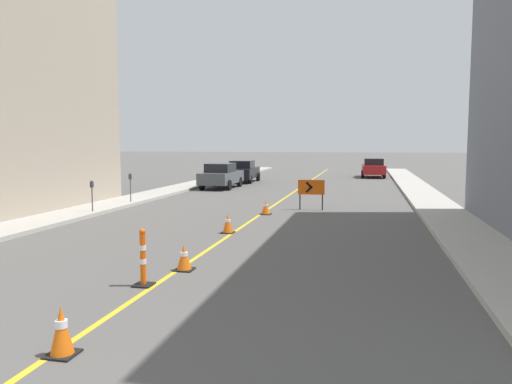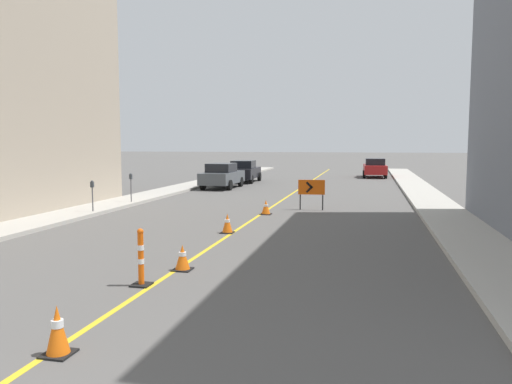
{
  "view_description": "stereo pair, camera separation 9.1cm",
  "coord_description": "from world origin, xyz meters",
  "px_view_note": "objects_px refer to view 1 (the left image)",
  "views": [
    {
      "loc": [
        4.14,
        -1.81,
        2.88
      ],
      "look_at": [
        0.02,
        16.76,
        1.0
      ],
      "focal_mm": 35.0,
      "sensor_mm": 36.0,
      "label": 1
    },
    {
      "loc": [
        4.23,
        -1.79,
        2.88
      ],
      "look_at": [
        0.02,
        16.76,
        1.0
      ],
      "focal_mm": 35.0,
      "sensor_mm": 36.0,
      "label": 2
    }
  ],
  "objects_px": {
    "traffic_cone_second": "(184,258)",
    "parked_car_curb_far": "(373,168)",
    "arrow_barricade_primary": "(311,188)",
    "parked_car_curb_near": "(221,176)",
    "parked_car_curb_mid": "(243,171)",
    "parking_meter_far_curb": "(92,189)",
    "traffic_cone_nearest": "(62,331)",
    "traffic_cone_third": "(228,224)",
    "traffic_cone_fourth": "(266,207)",
    "delineator_post_front": "(143,261)",
    "parking_meter_near_curb": "(130,182)"
  },
  "relations": [
    {
      "from": "traffic_cone_nearest",
      "to": "parking_meter_far_curb",
      "type": "distance_m",
      "value": 13.86
    },
    {
      "from": "parking_meter_far_curb",
      "to": "parked_car_curb_far",
      "type": "bearing_deg",
      "value": 65.62
    },
    {
      "from": "parked_car_curb_mid",
      "to": "parking_meter_far_curb",
      "type": "distance_m",
      "value": 17.64
    },
    {
      "from": "traffic_cone_third",
      "to": "parking_meter_far_curb",
      "type": "xyz_separation_m",
      "value": [
        -6.4,
        2.72,
        0.72
      ]
    },
    {
      "from": "traffic_cone_second",
      "to": "parked_car_curb_far",
      "type": "xyz_separation_m",
      "value": [
        4.56,
        32.3,
        0.51
      ]
    },
    {
      "from": "traffic_cone_third",
      "to": "traffic_cone_fourth",
      "type": "xyz_separation_m",
      "value": [
        0.36,
        4.35,
        -0.02
      ]
    },
    {
      "from": "traffic_cone_second",
      "to": "parked_car_curb_near",
      "type": "bearing_deg",
      "value": 104.14
    },
    {
      "from": "traffic_cone_fourth",
      "to": "parked_car_curb_mid",
      "type": "height_order",
      "value": "parked_car_curb_mid"
    },
    {
      "from": "parked_car_curb_mid",
      "to": "parked_car_curb_far",
      "type": "height_order",
      "value": "same"
    },
    {
      "from": "parking_meter_near_curb",
      "to": "parking_meter_far_curb",
      "type": "height_order",
      "value": "parking_meter_near_curb"
    },
    {
      "from": "traffic_cone_nearest",
      "to": "delineator_post_front",
      "type": "relative_size",
      "value": 0.59
    },
    {
      "from": "parked_car_curb_near",
      "to": "traffic_cone_third",
      "type": "bearing_deg",
      "value": -71.54
    },
    {
      "from": "traffic_cone_third",
      "to": "traffic_cone_fourth",
      "type": "distance_m",
      "value": 4.36
    },
    {
      "from": "arrow_barricade_primary",
      "to": "parking_meter_far_curb",
      "type": "bearing_deg",
      "value": -163.37
    },
    {
      "from": "traffic_cone_third",
      "to": "parked_car_curb_near",
      "type": "bearing_deg",
      "value": 107.25
    },
    {
      "from": "traffic_cone_nearest",
      "to": "parked_car_curb_near",
      "type": "xyz_separation_m",
      "value": [
        -5.01,
        24.56,
        0.46
      ]
    },
    {
      "from": "traffic_cone_third",
      "to": "parking_meter_near_curb",
      "type": "relative_size",
      "value": 0.47
    },
    {
      "from": "delineator_post_front",
      "to": "parking_meter_near_curb",
      "type": "bearing_deg",
      "value": 117.6
    },
    {
      "from": "traffic_cone_fourth",
      "to": "parked_car_curb_far",
      "type": "height_order",
      "value": "parked_car_curb_far"
    },
    {
      "from": "arrow_barricade_primary",
      "to": "traffic_cone_third",
      "type": "bearing_deg",
      "value": -113.5
    },
    {
      "from": "traffic_cone_third",
      "to": "traffic_cone_fourth",
      "type": "relative_size",
      "value": 1.08
    },
    {
      "from": "traffic_cone_second",
      "to": "delineator_post_front",
      "type": "height_order",
      "value": "delineator_post_front"
    },
    {
      "from": "traffic_cone_fourth",
      "to": "arrow_barricade_primary",
      "type": "relative_size",
      "value": 0.45
    },
    {
      "from": "traffic_cone_nearest",
      "to": "arrow_barricade_primary",
      "type": "xyz_separation_m",
      "value": [
        1.69,
        15.51,
        0.58
      ]
    },
    {
      "from": "parking_meter_near_curb",
      "to": "parking_meter_far_curb",
      "type": "distance_m",
      "value": 3.32
    },
    {
      "from": "traffic_cone_second",
      "to": "traffic_cone_fourth",
      "type": "relative_size",
      "value": 1.01
    },
    {
      "from": "parking_meter_far_curb",
      "to": "parked_car_curb_near",
      "type": "bearing_deg",
      "value": 82.27
    },
    {
      "from": "traffic_cone_third",
      "to": "parked_car_curb_far",
      "type": "relative_size",
      "value": 0.14
    },
    {
      "from": "delineator_post_front",
      "to": "parked_car_curb_near",
      "type": "distance_m",
      "value": 21.75
    },
    {
      "from": "arrow_barricade_primary",
      "to": "traffic_cone_fourth",
      "type": "bearing_deg",
      "value": -138.14
    },
    {
      "from": "traffic_cone_third",
      "to": "parked_car_curb_far",
      "type": "distance_m",
      "value": 28.0
    },
    {
      "from": "parked_car_curb_mid",
      "to": "parking_meter_far_curb",
      "type": "relative_size",
      "value": 3.53
    },
    {
      "from": "parked_car_curb_far",
      "to": "parking_meter_near_curb",
      "type": "xyz_separation_m",
      "value": [
        -11.26,
        -21.53,
        0.29
      ]
    },
    {
      "from": "traffic_cone_second",
      "to": "traffic_cone_third",
      "type": "height_order",
      "value": "traffic_cone_third"
    },
    {
      "from": "traffic_cone_nearest",
      "to": "parking_meter_far_curb",
      "type": "bearing_deg",
      "value": 118.96
    },
    {
      "from": "traffic_cone_second",
      "to": "parked_car_curb_far",
      "type": "relative_size",
      "value": 0.13
    },
    {
      "from": "parking_meter_near_curb",
      "to": "traffic_cone_nearest",
      "type": "bearing_deg",
      "value": -66.52
    },
    {
      "from": "delineator_post_front",
      "to": "arrow_barricade_primary",
      "type": "height_order",
      "value": "arrow_barricade_primary"
    },
    {
      "from": "traffic_cone_second",
      "to": "arrow_barricade_primary",
      "type": "xyz_separation_m",
      "value": [
        1.69,
        10.85,
        0.64
      ]
    },
    {
      "from": "traffic_cone_nearest",
      "to": "parked_car_curb_mid",
      "type": "xyz_separation_m",
      "value": [
        -4.87,
        29.65,
        0.46
      ]
    },
    {
      "from": "arrow_barricade_primary",
      "to": "parking_meter_near_curb",
      "type": "relative_size",
      "value": 0.97
    },
    {
      "from": "delineator_post_front",
      "to": "parked_car_curb_far",
      "type": "bearing_deg",
      "value": 81.67
    },
    {
      "from": "arrow_barricade_primary",
      "to": "parked_car_curb_near",
      "type": "distance_m",
      "value": 11.26
    },
    {
      "from": "traffic_cone_nearest",
      "to": "parking_meter_far_curb",
      "type": "xyz_separation_m",
      "value": [
        -6.7,
        12.11,
        0.68
      ]
    },
    {
      "from": "traffic_cone_third",
      "to": "arrow_barricade_primary",
      "type": "xyz_separation_m",
      "value": [
        2.0,
        6.12,
        0.62
      ]
    },
    {
      "from": "parked_car_curb_mid",
      "to": "parked_car_curb_far",
      "type": "relative_size",
      "value": 1.0
    },
    {
      "from": "parked_car_curb_near",
      "to": "parking_meter_far_curb",
      "type": "relative_size",
      "value": 3.49
    },
    {
      "from": "arrow_barricade_primary",
      "to": "parked_car_curb_mid",
      "type": "height_order",
      "value": "parked_car_curb_mid"
    },
    {
      "from": "traffic_cone_nearest",
      "to": "parked_car_curb_far",
      "type": "height_order",
      "value": "parked_car_curb_far"
    },
    {
      "from": "traffic_cone_third",
      "to": "parking_meter_near_curb",
      "type": "height_order",
      "value": "parking_meter_near_curb"
    }
  ]
}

